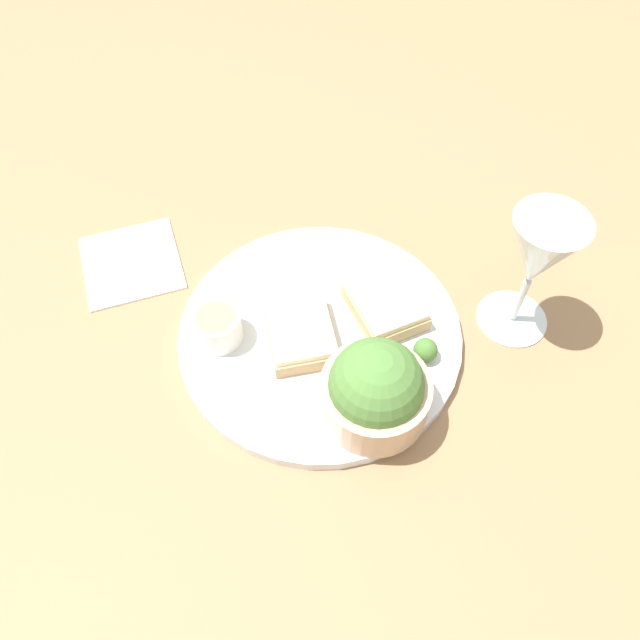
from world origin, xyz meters
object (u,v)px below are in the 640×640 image
at_px(wine_glass, 538,258).
at_px(cheese_toast_far, 386,305).
at_px(cheese_toast_near, 300,332).
at_px(salad_bowl, 377,389).
at_px(napkin, 131,262).
at_px(sauce_ramekin, 217,326).

bearing_deg(wine_glass, cheese_toast_far, 60.57).
relative_size(cheese_toast_near, wine_glass, 0.65).
distance_m(salad_bowl, cheese_toast_near, 0.11).
xyz_separation_m(wine_glass, napkin, (0.29, 0.34, -0.10)).
bearing_deg(cheese_toast_near, salad_bowl, -166.68).
xyz_separation_m(salad_bowl, sauce_ramekin, (0.15, 0.10, -0.02)).
bearing_deg(napkin, cheese_toast_far, -134.90).
bearing_deg(cheese_toast_far, wine_glass, -119.43).
distance_m(cheese_toast_near, napkin, 0.24).
bearing_deg(wine_glass, cheese_toast_near, 69.04).
xyz_separation_m(cheese_toast_near, wine_glass, (-0.09, -0.22, 0.08)).
height_order(cheese_toast_far, napkin, cheese_toast_far).
height_order(salad_bowl, wine_glass, wine_glass).
bearing_deg(napkin, wine_glass, -129.99).
bearing_deg(cheese_toast_near, cheese_toast_far, -98.57).
relative_size(salad_bowl, sauce_ramekin, 2.06).
relative_size(sauce_ramekin, wine_glass, 0.33).
bearing_deg(salad_bowl, sauce_ramekin, 33.15).
height_order(salad_bowl, sauce_ramekin, salad_bowl).
distance_m(cheese_toast_near, wine_glass, 0.25).
relative_size(wine_glass, napkin, 1.15).
height_order(salad_bowl, cheese_toast_near, salad_bowl).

